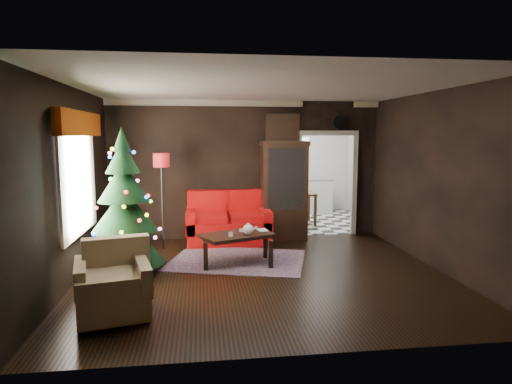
{
  "coord_description": "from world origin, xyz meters",
  "views": [
    {
      "loc": [
        -0.93,
        -6.39,
        2.1
      ],
      "look_at": [
        0.0,
        0.9,
        1.15
      ],
      "focal_mm": 30.71,
      "sensor_mm": 36.0,
      "label": 1
    }
  ],
  "objects": [
    {
      "name": "floor",
      "position": [
        0.0,
        0.0,
        0.0
      ],
      "size": [
        5.5,
        5.5,
        0.0
      ],
      "primitive_type": "plane",
      "color": "black",
      "rests_on": "ground"
    },
    {
      "name": "ceiling",
      "position": [
        0.0,
        0.0,
        2.8
      ],
      "size": [
        5.5,
        5.5,
        0.0
      ],
      "primitive_type": "plane",
      "rotation": [
        3.14,
        0.0,
        0.0
      ],
      "color": "white",
      "rests_on": "ground"
    },
    {
      "name": "wall_back",
      "position": [
        0.0,
        2.5,
        1.4
      ],
      "size": [
        5.5,
        0.0,
        5.5
      ],
      "primitive_type": "plane",
      "rotation": [
        1.57,
        0.0,
        0.0
      ],
      "color": "black",
      "rests_on": "ground"
    },
    {
      "name": "wall_front",
      "position": [
        0.0,
        -2.5,
        1.4
      ],
      "size": [
        5.5,
        0.0,
        5.5
      ],
      "primitive_type": "plane",
      "rotation": [
        -1.57,
        0.0,
        0.0
      ],
      "color": "black",
      "rests_on": "ground"
    },
    {
      "name": "wall_left",
      "position": [
        -2.75,
        0.0,
        1.4
      ],
      "size": [
        0.0,
        5.5,
        5.5
      ],
      "primitive_type": "plane",
      "rotation": [
        1.57,
        0.0,
        1.57
      ],
      "color": "black",
      "rests_on": "ground"
    },
    {
      "name": "wall_right",
      "position": [
        2.75,
        0.0,
        1.4
      ],
      "size": [
        0.0,
        5.5,
        5.5
      ],
      "primitive_type": "plane",
      "rotation": [
        1.57,
        0.0,
        -1.57
      ],
      "color": "black",
      "rests_on": "ground"
    },
    {
      "name": "doorway",
      "position": [
        1.7,
        2.5,
        1.05
      ],
      "size": [
        1.1,
        0.1,
        2.1
      ],
      "primitive_type": null,
      "color": "beige",
      "rests_on": "ground"
    },
    {
      "name": "left_window",
      "position": [
        -2.71,
        0.2,
        1.45
      ],
      "size": [
        0.05,
        1.6,
        1.4
      ],
      "primitive_type": "cube",
      "color": "white",
      "rests_on": "wall_left"
    },
    {
      "name": "valance",
      "position": [
        -2.63,
        0.2,
        2.27
      ],
      "size": [
        0.12,
        2.1,
        0.35
      ],
      "primitive_type": "cube",
      "color": "#832E04",
      "rests_on": "wall_left"
    },
    {
      "name": "kitchen_floor",
      "position": [
        1.7,
        4.0,
        0.0
      ],
      "size": [
        3.0,
        3.0,
        0.0
      ],
      "primitive_type": "plane",
      "color": "white",
      "rests_on": "ground"
    },
    {
      "name": "kitchen_window",
      "position": [
        1.7,
        5.45,
        1.7
      ],
      "size": [
        0.7,
        0.06,
        0.7
      ],
      "primitive_type": "cube",
      "color": "white",
      "rests_on": "ground"
    },
    {
      "name": "rug",
      "position": [
        -0.33,
        0.79,
        0.01
      ],
      "size": [
        2.56,
        2.15,
        0.01
      ],
      "primitive_type": "cube",
      "rotation": [
        0.0,
        0.0,
        -0.28
      ],
      "color": "#332930",
      "rests_on": "ground"
    },
    {
      "name": "loveseat",
      "position": [
        -0.4,
        2.05,
        0.5
      ],
      "size": [
        1.7,
        0.9,
        1.0
      ],
      "primitive_type": null,
      "color": "maroon",
      "rests_on": "ground"
    },
    {
      "name": "curio_cabinet",
      "position": [
        0.75,
        2.27,
        0.95
      ],
      "size": [
        0.9,
        0.45,
        1.9
      ],
      "primitive_type": null,
      "color": "black",
      "rests_on": "ground"
    },
    {
      "name": "floor_lamp",
      "position": [
        -1.63,
        1.73,
        0.83
      ],
      "size": [
        0.37,
        0.37,
        1.9
      ],
      "primitive_type": null,
      "rotation": [
        0.0,
        0.0,
        -0.18
      ],
      "color": "black",
      "rests_on": "ground"
    },
    {
      "name": "christmas_tree",
      "position": [
        -2.07,
        0.26,
        1.05
      ],
      "size": [
        1.29,
        1.29,
        2.21
      ],
      "primitive_type": null,
      "rotation": [
        0.0,
        0.0,
        -0.12
      ],
      "color": "black",
      "rests_on": "ground"
    },
    {
      "name": "armchair",
      "position": [
        -1.96,
        -1.34,
        0.46
      ],
      "size": [
        1.0,
        1.0,
        0.85
      ],
      "primitive_type": null,
      "rotation": [
        0.0,
        0.0,
        0.24
      ],
      "color": "beige",
      "rests_on": "ground"
    },
    {
      "name": "coffee_table",
      "position": [
        -0.36,
        0.57,
        0.26
      ],
      "size": [
        1.29,
        1.05,
        0.5
      ],
      "primitive_type": null,
      "rotation": [
        0.0,
        0.0,
        0.4
      ],
      "color": "black",
      "rests_on": "rug"
    },
    {
      "name": "teapot",
      "position": [
        -0.18,
        0.46,
        0.61
      ],
      "size": [
        0.26,
        0.26,
        0.19
      ],
      "primitive_type": null,
      "rotation": [
        0.0,
        0.0,
        0.41
      ],
      "color": "white",
      "rests_on": "coffee_table"
    },
    {
      "name": "cup_a",
      "position": [
        -0.27,
        0.7,
        0.54
      ],
      "size": [
        0.07,
        0.07,
        0.05
      ],
      "primitive_type": "cylinder",
      "rotation": [
        0.0,
        0.0,
        0.19
      ],
      "color": "silver",
      "rests_on": "coffee_table"
    },
    {
      "name": "cup_b",
      "position": [
        -0.47,
        0.39,
        0.55
      ],
      "size": [
        0.1,
        0.1,
        0.07
      ],
      "primitive_type": "cylinder",
      "rotation": [
        0.0,
        0.0,
        0.31
      ],
      "color": "silver",
      "rests_on": "coffee_table"
    },
    {
      "name": "book",
      "position": [
        0.01,
        0.73,
        0.62
      ],
      "size": [
        0.16,
        0.04,
        0.22
      ],
      "primitive_type": "imported",
      "rotation": [
        0.0,
        0.0,
        0.18
      ],
      "color": "#7A694D",
      "rests_on": "coffee_table"
    },
    {
      "name": "wall_clock",
      "position": [
        1.95,
        2.45,
        2.38
      ],
      "size": [
        0.32,
        0.32,
        0.06
      ],
      "primitive_type": "cylinder",
      "color": "white",
      "rests_on": "wall_back"
    },
    {
      "name": "painting",
      "position": [
        0.75,
        2.46,
        2.25
      ],
      "size": [
        0.62,
        0.05,
        0.52
      ],
      "primitive_type": "cube",
      "color": "#C68E40",
      "rests_on": "wall_back"
    },
    {
      "name": "kitchen_counter",
      "position": [
        1.7,
        5.2,
        0.45
      ],
      "size": [
        1.8,
        0.6,
        0.9
      ],
      "primitive_type": "cube",
      "color": "white",
      "rests_on": "ground"
    },
    {
      "name": "kitchen_table",
      "position": [
        1.4,
        3.7,
        0.38
      ],
      "size": [
        0.7,
        0.7,
        0.75
      ],
      "primitive_type": null,
      "color": "brown",
      "rests_on": "ground"
    }
  ]
}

